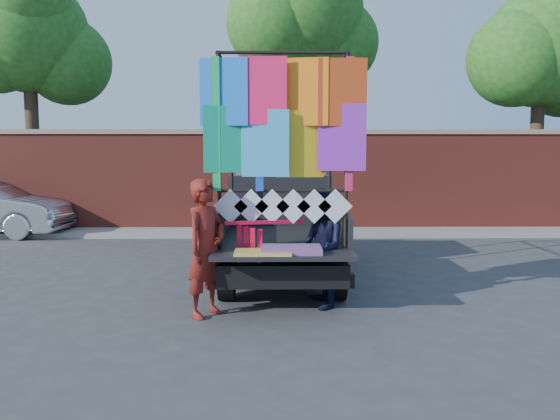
{
  "coord_description": "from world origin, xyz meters",
  "views": [
    {
      "loc": [
        0.17,
        -7.06,
        2.02
      ],
      "look_at": [
        0.25,
        0.18,
        1.26
      ],
      "focal_mm": 35.0,
      "sensor_mm": 36.0,
      "label": 1
    }
  ],
  "objects": [
    {
      "name": "ground",
      "position": [
        0.0,
        0.0,
        0.0
      ],
      "size": [
        90.0,
        90.0,
        0.0
      ],
      "primitive_type": "plane",
      "color": "#38383A",
      "rests_on": "ground"
    },
    {
      "name": "brick_wall",
      "position": [
        0.0,
        7.0,
        1.33
      ],
      "size": [
        30.0,
        0.45,
        2.61
      ],
      "color": "maroon",
      "rests_on": "ground"
    },
    {
      "name": "curb",
      "position": [
        0.0,
        6.3,
        0.06
      ],
      "size": [
        30.0,
        1.2,
        0.12
      ],
      "primitive_type": "cube",
      "color": "gray",
      "rests_on": "ground"
    },
    {
      "name": "tree_left",
      "position": [
        -6.48,
        8.12,
        5.12
      ],
      "size": [
        4.2,
        3.3,
        7.05
      ],
      "color": "#38281C",
      "rests_on": "ground"
    },
    {
      "name": "tree_mid",
      "position": [
        1.02,
        8.12,
        5.7
      ],
      "size": [
        4.2,
        3.3,
        7.73
      ],
      "color": "#38281C",
      "rests_on": "ground"
    },
    {
      "name": "tree_right",
      "position": [
        7.52,
        8.12,
        4.75
      ],
      "size": [
        4.2,
        3.3,
        6.62
      ],
      "color": "#38281C",
      "rests_on": "ground"
    },
    {
      "name": "pickup_truck",
      "position": [
        0.28,
        2.36,
        0.83
      ],
      "size": [
        2.07,
        5.19,
        3.27
      ],
      "color": "black",
      "rests_on": "ground"
    },
    {
      "name": "woman",
      "position": [
        -0.67,
        -0.42,
        0.85
      ],
      "size": [
        0.68,
        0.74,
        1.71
      ],
      "primitive_type": "imported",
      "rotation": [
        0.0,
        0.0,
        0.99
      ],
      "color": "maroon",
      "rests_on": "ground"
    },
    {
      "name": "man",
      "position": [
        0.77,
        -0.05,
        0.78
      ],
      "size": [
        0.67,
        0.82,
        1.56
      ],
      "primitive_type": "imported",
      "rotation": [
        0.0,
        0.0,
        -1.45
      ],
      "color": "black",
      "rests_on": "ground"
    },
    {
      "name": "streamer_bundle",
      "position": [
        -0.06,
        -0.25,
        0.95
      ],
      "size": [
        1.0,
        0.25,
        0.69
      ],
      "color": "red",
      "rests_on": "ground"
    }
  ]
}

